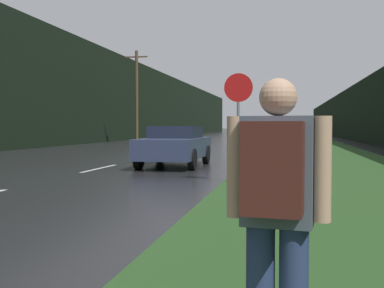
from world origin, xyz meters
name	(u,v)px	position (x,y,z in m)	size (l,w,h in m)	color
grass_verge	(304,144)	(7.57, 40.00, 0.01)	(6.00, 240.00, 0.02)	#26471E
lane_stripe_c	(100,168)	(0.00, 15.61, 0.00)	(0.12, 3.00, 0.01)	silver
lane_stripe_d	(155,156)	(0.00, 22.61, 0.00)	(0.12, 3.00, 0.01)	silver
lane_stripe_e	(186,149)	(0.00, 29.61, 0.00)	(0.12, 3.00, 0.01)	silver
lane_stripe_f	(204,145)	(0.00, 36.61, 0.00)	(0.12, 3.00, 0.01)	silver
treeline_far_side	(128,101)	(-10.57, 50.00, 4.16)	(2.00, 140.00, 8.31)	black
treeline_near_side	(364,113)	(13.57, 50.00, 2.74)	(2.00, 140.00, 5.47)	black
utility_pole_far	(137,96)	(-5.69, 37.61, 3.86)	(1.80, 0.24, 7.46)	#4C3823
stop_sign	(238,115)	(4.97, 12.27, 1.68)	(0.70, 0.07, 2.71)	slate
hitchhiker_with_backpack	(276,207)	(6.07, 3.17, 0.97)	(0.58, 0.44, 1.68)	navy
car_passing_near	(175,145)	(2.29, 16.91, 0.74)	(1.99, 4.36, 1.41)	#2D3856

